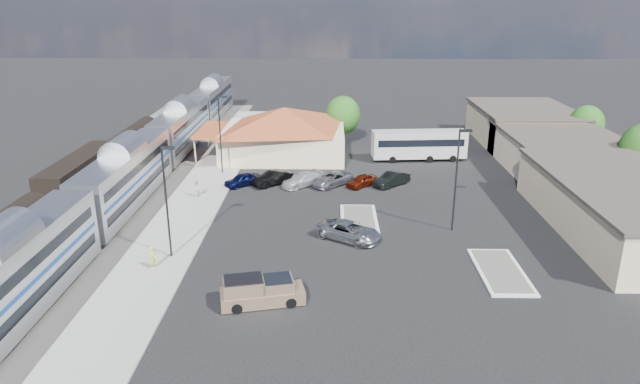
{
  "coord_description": "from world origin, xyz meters",
  "views": [
    {
      "loc": [
        1.34,
        -46.09,
        19.45
      ],
      "look_at": [
        0.45,
        1.82,
        2.8
      ],
      "focal_mm": 32.0,
      "sensor_mm": 36.0,
      "label": 1
    }
  ],
  "objects_px": {
    "suv": "(349,231)",
    "coach_bus": "(419,143)",
    "pickup_truck": "(262,291)",
    "station_depot": "(284,131)"
  },
  "relations": [
    {
      "from": "station_depot",
      "to": "coach_bus",
      "type": "xyz_separation_m",
      "value": [
        16.81,
        -1.82,
        -1.01
      ]
    },
    {
      "from": "suv",
      "to": "coach_bus",
      "type": "distance_m",
      "value": 26.17
    },
    {
      "from": "pickup_truck",
      "to": "coach_bus",
      "type": "distance_m",
      "value": 38.22
    },
    {
      "from": "pickup_truck",
      "to": "coach_bus",
      "type": "height_order",
      "value": "coach_bus"
    },
    {
      "from": "suv",
      "to": "coach_bus",
      "type": "bearing_deg",
      "value": 11.36
    },
    {
      "from": "suv",
      "to": "coach_bus",
      "type": "height_order",
      "value": "coach_bus"
    },
    {
      "from": "suv",
      "to": "pickup_truck",
      "type": "bearing_deg",
      "value": -177.61
    },
    {
      "from": "pickup_truck",
      "to": "coach_bus",
      "type": "xyz_separation_m",
      "value": [
        15.34,
        34.99,
        1.22
      ]
    },
    {
      "from": "station_depot",
      "to": "coach_bus",
      "type": "distance_m",
      "value": 16.94
    },
    {
      "from": "pickup_truck",
      "to": "coach_bus",
      "type": "bearing_deg",
      "value": -36.49
    }
  ]
}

